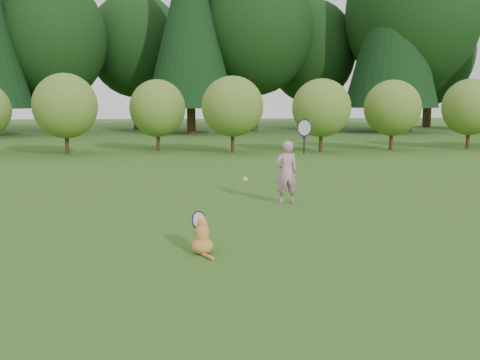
{
  "coord_description": "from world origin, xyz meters",
  "views": [
    {
      "loc": [
        -0.68,
        -7.35,
        1.92
      ],
      "look_at": [
        0.2,
        0.8,
        0.7
      ],
      "focal_mm": 40.0,
      "sensor_mm": 36.0,
      "label": 1
    }
  ],
  "objects": [
    {
      "name": "ground",
      "position": [
        0.0,
        0.0,
        0.0
      ],
      "size": [
        100.0,
        100.0,
        0.0
      ],
      "primitive_type": "plane",
      "color": "#265217",
      "rests_on": "ground"
    },
    {
      "name": "cat",
      "position": [
        -0.45,
        -0.75,
        0.24
      ],
      "size": [
        0.33,
        0.66,
        0.64
      ],
      "rotation": [
        0.0,
        0.0,
        0.01
      ],
      "color": "#BC6B24",
      "rests_on": "ground"
    },
    {
      "name": "shrub_row",
      "position": [
        0.0,
        13.0,
        1.4
      ],
      "size": [
        28.0,
        3.0,
        2.8
      ],
      "primitive_type": null,
      "color": "olive",
      "rests_on": "ground"
    },
    {
      "name": "tennis_ball",
      "position": [
        0.21,
        0.2,
        0.8
      ],
      "size": [
        0.08,
        0.08,
        0.08
      ],
      "color": "yellow",
      "rests_on": "ground"
    },
    {
      "name": "child",
      "position": [
        1.26,
        2.42,
        0.62
      ],
      "size": [
        0.66,
        0.38,
        1.77
      ],
      "rotation": [
        0.0,
        0.0,
        3.2
      ],
      "color": "#CE7BA2",
      "rests_on": "ground"
    }
  ]
}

